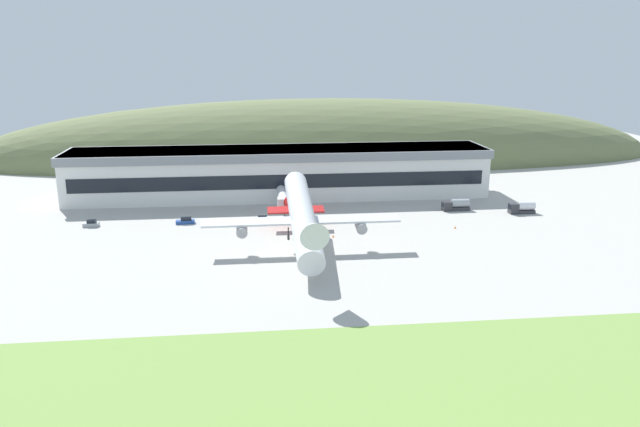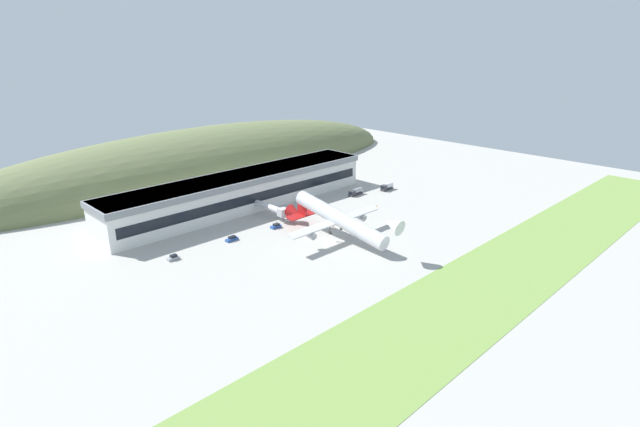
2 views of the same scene
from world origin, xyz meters
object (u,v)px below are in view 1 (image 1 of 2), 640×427
Objects in this scene: service_car_3 at (91,224)px; service_car_2 at (298,217)px; service_car_0 at (262,220)px; traffic_cone_1 at (455,227)px; fuel_truck at (456,205)px; jetway_0 at (283,198)px; box_truck at (522,208)px; terminal_building at (280,170)px; service_car_1 at (186,221)px; traffic_cone_0 at (333,236)px; cargo_airplane at (302,217)px.

service_car_2 is at bearing 1.12° from service_car_3.
traffic_cone_1 is at bearing -12.45° from service_car_0.
traffic_cone_1 is (-5.64, -16.45, -1.16)m from fuel_truck.
box_truck is (61.68, -7.57, -2.48)m from jetway_0.
terminal_building reaches higher than service_car_0.
fuel_truck reaches higher than service_car_1.
service_car_1 is 27.67m from service_car_2.
service_car_1 is 1.25× the size of service_car_3.
traffic_cone_0 is (56.82, -15.15, -0.40)m from service_car_3.
fuel_truck is (92.37, 5.24, 0.75)m from service_car_3.
jetway_0 reaches higher than service_car_1.
service_car_0 is at bearing -178.73° from box_truck.
terminal_building reaches higher than traffic_cone_0.
cargo_airplane is 11.21× the size of service_car_1.
cargo_airplane is at bearing -129.38° from traffic_cone_0.
service_car_0 is 67.45m from box_truck.
fuel_truck reaches higher than service_car_0.
cargo_airplane is 26.65m from service_car_2.
cargo_airplane reaches higher than service_car_0.
terminal_building is 19.22m from jetway_0.
traffic_cone_0 and traffic_cone_1 have the same top height.
box_truck is at bearing -16.85° from fuel_truck.
jetway_0 is 32.95m from cargo_airplane.
traffic_cone_0 is at bearing -14.93° from service_car_3.
fuel_truck reaches higher than service_car_2.
service_car_2 is at bearing 87.70° from cargo_airplane.
cargo_airplane reaches higher than traffic_cone_0.
box_truck is at bearing -0.57° from service_car_2.
traffic_cone_1 is (40.02, -19.17, -3.71)m from jetway_0.
service_car_0 reaches higher than traffic_cone_1.
jetway_0 is at bearing 173.01° from box_truck.
fuel_truck is (45.66, -2.72, -2.56)m from jetway_0.
terminal_building is 29.38m from service_car_0.
cargo_airplane is 7.64× the size of box_truck.
service_car_1 is 1.14× the size of service_car_2.
service_car_3 is (-40.97, 1.10, -0.00)m from service_car_0.
box_truck is (67.42, 1.49, 0.83)m from service_car_0.
cargo_airplane is 64.80m from box_truck.
service_car_2 is 58.40m from box_truck.
cargo_airplane is at bearing -145.38° from fuel_truck.
terminal_building reaches higher than box_truck.
box_truck is at bearing 16.78° from traffic_cone_0.
jetway_0 is 25.80m from service_car_1.
cargo_airplane is at bearing -71.28° from service_car_0.
cargo_airplane is 12.74× the size of service_car_2.
jetway_0 is 44.53m from traffic_cone_1.
cargo_airplane is at bearing -160.31° from traffic_cone_1.
service_car_2 is at bearing -82.94° from terminal_building.
service_car_3 is at bearing -150.21° from terminal_building.
traffic_cone_1 is at bearing 7.51° from traffic_cone_0.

